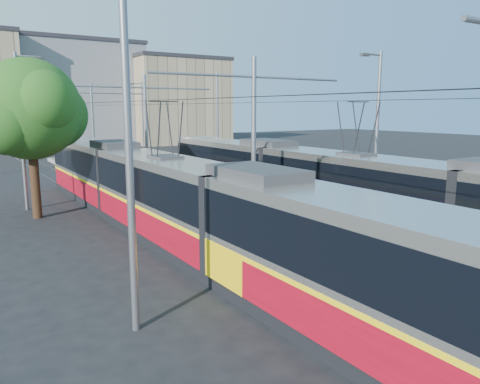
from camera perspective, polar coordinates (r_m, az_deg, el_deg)
ground at (r=14.71m, az=19.84°, el=-11.31°), size 160.00×160.00×0.00m
platform at (r=27.95m, az=-8.84°, el=-0.45°), size 4.00×50.00×0.30m
tactile_strip_left at (r=27.38m, az=-11.62°, el=-0.43°), size 0.70×50.00×0.01m
tactile_strip_right at (r=28.53m, az=-6.19°, el=0.14°), size 0.70×50.00×0.01m
rails at (r=27.97m, az=-8.84°, el=-0.72°), size 8.71×70.00×0.03m
track_arrow at (r=10.47m, az=20.84°, el=-20.50°), size 1.20×5.00×0.01m
tram_left at (r=18.96m, az=-8.95°, el=-0.69°), size 2.43×31.71×5.50m
tram_right at (r=20.42m, az=13.79°, el=0.34°), size 2.43×31.22×5.50m
catenary at (r=24.92m, az=-6.43°, el=8.46°), size 9.20×70.00×7.00m
street_lamps at (r=31.20m, az=-12.07°, el=8.00°), size 15.18×38.22×8.00m
shelter at (r=22.66m, az=-2.91°, el=0.74°), size 0.92×1.20×2.35m
tree at (r=24.41m, az=-23.63°, el=9.03°), size 5.20×4.81×7.56m
building_centre at (r=74.18m, az=-19.81°, el=11.21°), size 18.36×14.28×14.72m
building_right at (r=73.10m, az=-7.72°, el=10.98°), size 14.28×10.20×12.80m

